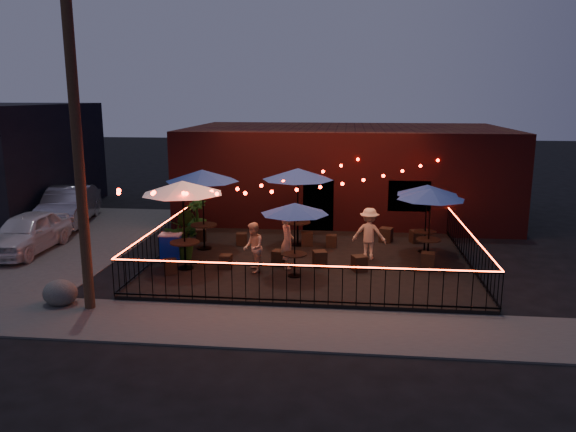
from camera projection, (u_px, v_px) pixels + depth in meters
name	position (u px, v px, depth m)	size (l,w,h in m)	color
ground	(306.00, 284.00, 16.45)	(110.00, 110.00, 0.00)	black
patio	(311.00, 261.00, 18.38)	(10.00, 8.00, 0.15)	black
sidewalk	(296.00, 328.00, 13.29)	(18.00, 2.50, 0.05)	#45413F
parking_lot	(4.00, 238.00, 21.61)	(11.00, 12.00, 0.02)	#45413F
brick_building	(345.00, 171.00, 25.63)	(14.00, 8.00, 4.00)	#3E1111
utility_pole	(78.00, 155.00, 13.65)	(0.26, 0.26, 8.00)	#3C2A18
fence_front	(300.00, 285.00, 14.37)	(10.00, 0.04, 1.04)	black
fence_left	(162.00, 240.00, 18.78)	(0.04, 8.00, 1.04)	black
fence_right	(469.00, 249.00, 17.72)	(0.04, 8.00, 1.04)	black
festoon_lights	(279.00, 189.00, 17.67)	(10.02, 8.72, 1.32)	#FF1105
cafe_table_0	(183.00, 189.00, 16.86)	(2.81, 2.81, 2.75)	black
cafe_table_1	(202.00, 177.00, 19.09)	(2.73, 2.73, 2.78)	black
cafe_table_2	(295.00, 209.00, 16.23)	(2.16, 2.16, 2.22)	black
cafe_table_3	(298.00, 175.00, 19.57)	(2.58, 2.58, 2.77)	black
cafe_table_4	(431.00, 195.00, 17.66)	(2.47, 2.47, 2.39)	black
cafe_table_5	(427.00, 191.00, 18.77)	(2.64, 2.64, 2.33)	black
bistro_chair_0	(170.00, 267.00, 16.85)	(0.37, 0.37, 0.44)	black
bistro_chair_1	(226.00, 262.00, 17.38)	(0.36, 0.36, 0.43)	black
bistro_chair_2	(201.00, 235.00, 20.69)	(0.37, 0.37, 0.43)	black
bistro_chair_3	(242.00, 239.00, 20.07)	(0.37, 0.37, 0.44)	black
bistro_chair_4	(279.00, 258.00, 17.73)	(0.40, 0.40, 0.47)	black
bistro_chair_5	(320.00, 258.00, 17.62)	(0.41, 0.41, 0.48)	black
bistro_chair_6	(307.00, 239.00, 19.99)	(0.41, 0.41, 0.48)	black
bistro_chair_7	(331.00, 241.00, 19.84)	(0.36, 0.36, 0.42)	black
bistro_chair_8	(359.00, 263.00, 17.12)	(0.40, 0.40, 0.47)	black
bistro_chair_9	(428.00, 260.00, 17.46)	(0.40, 0.40, 0.48)	black
bistro_chair_10	(386.00, 235.00, 20.51)	(0.44, 0.44, 0.52)	black
bistro_chair_11	(416.00, 236.00, 20.40)	(0.38, 0.38, 0.45)	black
patron_a	(287.00, 241.00, 17.32)	(0.62, 0.40, 1.69)	#D6B186
patron_b	(253.00, 247.00, 16.92)	(0.74, 0.58, 1.53)	#DAB68E
patron_c	(369.00, 234.00, 18.24)	(1.10, 0.63, 1.70)	tan
potted_shrub_a	(184.00, 239.00, 18.22)	(1.21, 1.05, 1.35)	#17380D
potted_shrub_b	(183.00, 228.00, 19.70)	(0.76, 0.61, 1.38)	#1D3B11
potted_shrub_c	(196.00, 217.00, 21.44)	(0.79, 0.79, 1.42)	#183710
cooler	(171.00, 247.00, 18.13)	(0.70, 0.52, 0.90)	#0A21A8
boulder	(60.00, 293.00, 14.66)	(0.90, 0.77, 0.70)	#494943
car_white	(27.00, 233.00, 19.63)	(1.65, 4.09, 1.39)	white
car_silver	(68.00, 206.00, 23.88)	(1.67, 4.78, 1.58)	#A2A3AA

